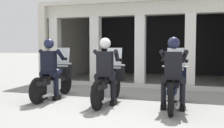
# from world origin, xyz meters

# --- Properties ---
(ground_plane) EXTENTS (80.00, 80.00, 0.00)m
(ground_plane) POSITION_xyz_m (0.00, 3.00, 0.00)
(ground_plane) COLOR gray
(station_building) EXTENTS (7.86, 4.75, 3.08)m
(station_building) POSITION_xyz_m (0.20, 5.39, 1.92)
(station_building) COLOR black
(station_building) RESTS_ON ground
(kerb_strip) EXTENTS (7.36, 0.24, 0.12)m
(kerb_strip) POSITION_xyz_m (0.20, 2.59, 0.06)
(kerb_strip) COLOR #B7B5AD
(kerb_strip) RESTS_ON ground
(motorcycle_left) EXTENTS (0.62, 2.04, 1.35)m
(motorcycle_left) POSITION_xyz_m (-1.57, 0.21, 0.50)
(motorcycle_left) COLOR black
(motorcycle_left) RESTS_ON ground
(police_officer_left) EXTENTS (0.63, 0.61, 1.58)m
(police_officer_left) POSITION_xyz_m (-1.57, -0.07, 0.94)
(police_officer_left) COLOR black
(police_officer_left) RESTS_ON ground
(motorcycle_center) EXTENTS (0.62, 2.04, 1.35)m
(motorcycle_center) POSITION_xyz_m (0.00, 0.08, 0.50)
(motorcycle_center) COLOR black
(motorcycle_center) RESTS_ON ground
(police_officer_center) EXTENTS (0.63, 0.61, 1.58)m
(police_officer_center) POSITION_xyz_m (0.00, -0.20, 0.94)
(police_officer_center) COLOR black
(police_officer_center) RESTS_ON ground
(motorcycle_right) EXTENTS (0.62, 2.04, 1.35)m
(motorcycle_right) POSITION_xyz_m (1.57, 0.04, 0.50)
(motorcycle_right) COLOR black
(motorcycle_right) RESTS_ON ground
(police_officer_right) EXTENTS (0.63, 0.61, 1.58)m
(police_officer_right) POSITION_xyz_m (1.57, -0.25, 0.94)
(police_officer_right) COLOR black
(police_officer_right) RESTS_ON ground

